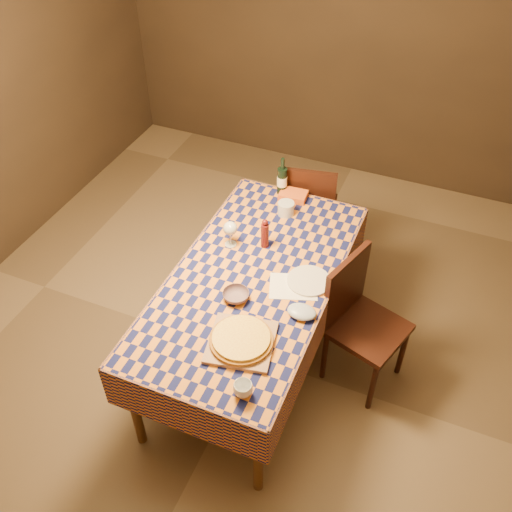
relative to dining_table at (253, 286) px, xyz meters
name	(u,v)px	position (x,y,z in m)	size (l,w,h in m)	color
room	(252,199)	(0.00, 0.00, 0.66)	(5.00, 5.10, 2.70)	brown
dining_table	(253,286)	(0.00, 0.00, 0.00)	(0.94, 1.84, 0.77)	brown
cutting_board	(241,342)	(0.14, -0.49, 0.09)	(0.34, 0.34, 0.02)	#976947
pizza	(241,339)	(0.14, -0.49, 0.11)	(0.45, 0.45, 0.03)	#965C19
pepper_mill	(265,234)	(-0.04, 0.29, 0.17)	(0.06, 0.06, 0.21)	#4C1211
bowl	(236,296)	(-0.02, -0.20, 0.10)	(0.15, 0.15, 0.05)	#654D55
wine_glass	(230,229)	(-0.24, 0.22, 0.20)	(0.09, 0.09, 0.18)	silver
wine_bottle	(282,180)	(-0.14, 0.86, 0.18)	(0.07, 0.07, 0.28)	black
deli_tub	(286,208)	(-0.03, 0.65, 0.12)	(0.11, 0.11, 0.09)	silver
takeout_container	(293,195)	(-0.05, 0.83, 0.10)	(0.19, 0.13, 0.05)	#D1561B
white_plate	(309,281)	(0.32, 0.09, 0.08)	(0.26, 0.26, 0.01)	silver
tumbler	(243,389)	(0.27, -0.77, 0.11)	(0.10, 0.10, 0.08)	white
flour_patch	(293,287)	(0.25, 0.02, 0.08)	(0.28, 0.21, 0.00)	white
flour_bag	(302,312)	(0.37, -0.17, 0.10)	(0.17, 0.12, 0.05)	#A0B0CD
chair_far	(307,208)	(-0.01, 1.08, -0.17)	(0.49, 0.50, 0.93)	black
chair_right	(358,315)	(0.63, 0.17, -0.17)	(0.54, 0.53, 0.93)	black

